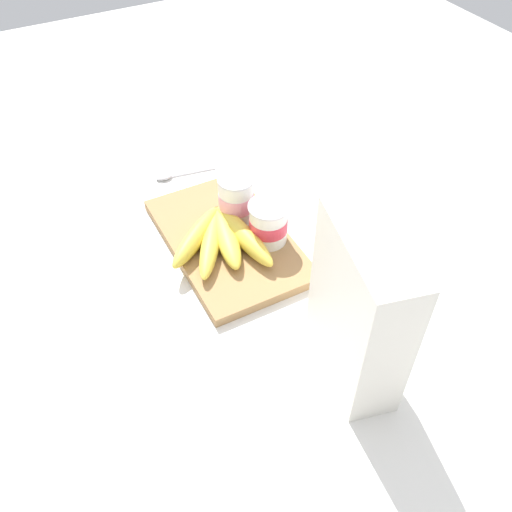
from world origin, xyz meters
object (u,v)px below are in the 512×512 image
at_px(cutting_board, 228,240).
at_px(yogurt_cup_back, 268,223).
at_px(yogurt_cup_front, 236,199).
at_px(cereal_box, 360,308).
at_px(spoon, 176,174).
at_px(banana_bunch, 221,238).

xyz_separation_m(cutting_board, yogurt_cup_back, (0.04, 0.06, 0.05)).
bearing_deg(cutting_board, yogurt_cup_back, 56.44).
xyz_separation_m(cutting_board, yogurt_cup_front, (-0.04, 0.04, 0.06)).
xyz_separation_m(cutting_board, cereal_box, (0.33, 0.05, 0.12)).
bearing_deg(cereal_box, yogurt_cup_back, -169.23).
height_order(yogurt_cup_back, spoon, yogurt_cup_back).
xyz_separation_m(yogurt_cup_front, yogurt_cup_back, (0.08, 0.03, -0.01)).
bearing_deg(yogurt_cup_front, yogurt_cup_back, 17.74).
height_order(banana_bunch, spoon, banana_bunch).
height_order(cereal_box, spoon, cereal_box).
bearing_deg(cutting_board, cereal_box, 8.90).
distance_m(banana_bunch, spoon, 0.26).
height_order(yogurt_cup_front, banana_bunch, yogurt_cup_front).
xyz_separation_m(cutting_board, spoon, (-0.24, -0.01, -0.00)).
distance_m(cereal_box, yogurt_cup_front, 0.37).
bearing_deg(banana_bunch, cutting_board, 127.84).
relative_size(yogurt_cup_back, banana_bunch, 0.41).
bearing_deg(yogurt_cup_back, cutting_board, -123.56).
relative_size(banana_bunch, spoon, 1.49).
bearing_deg(spoon, cereal_box, 5.99).
distance_m(cereal_box, banana_bunch, 0.34).
xyz_separation_m(yogurt_cup_front, banana_bunch, (0.05, -0.06, -0.03)).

